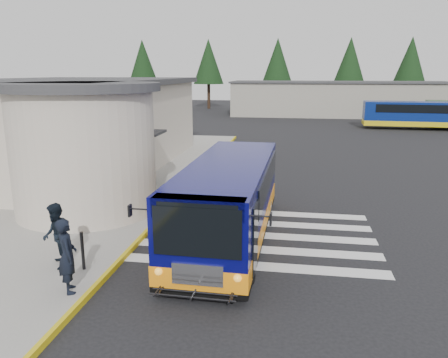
# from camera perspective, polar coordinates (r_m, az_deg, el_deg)

# --- Properties ---
(ground) EXTENTS (140.00, 140.00, 0.00)m
(ground) POSITION_cam_1_polar(r_m,az_deg,el_deg) (15.52, 5.98, -6.34)
(ground) COLOR black
(ground) RESTS_ON ground
(sidewalk) EXTENTS (10.00, 34.00, 0.15)m
(sidewalk) POSITION_cam_1_polar(r_m,az_deg,el_deg) (21.60, -17.91, -0.94)
(sidewalk) COLOR gray
(sidewalk) RESTS_ON ground
(curb_strip) EXTENTS (0.12, 34.00, 0.16)m
(curb_strip) POSITION_cam_1_polar(r_m,az_deg,el_deg) (19.87, -5.07, -1.55)
(curb_strip) COLOR gold
(curb_strip) RESTS_ON ground
(station_building) EXTENTS (12.70, 18.70, 4.80)m
(station_building) POSITION_cam_1_polar(r_m,az_deg,el_deg) (24.54, -19.15, 6.60)
(station_building) COLOR #BCB09F
(station_building) RESTS_ON ground
(crosswalk) EXTENTS (8.00, 5.35, 0.01)m
(crosswalk) POSITION_cam_1_polar(r_m,az_deg,el_deg) (14.80, 3.85, -7.29)
(crosswalk) COLOR silver
(crosswalk) RESTS_ON ground
(depot_building) EXTENTS (26.40, 8.40, 4.20)m
(depot_building) POSITION_cam_1_polar(r_m,az_deg,el_deg) (56.89, 14.72, 10.13)
(depot_building) COLOR gray
(depot_building) RESTS_ON ground
(tree_line) EXTENTS (58.40, 4.40, 10.00)m
(tree_line) POSITION_cam_1_polar(r_m,az_deg,el_deg) (64.81, 14.59, 14.67)
(tree_line) COLOR black
(tree_line) RESTS_ON ground
(transit_bus) EXTENTS (3.32, 9.17, 2.57)m
(transit_bus) POSITION_cam_1_polar(r_m,az_deg,el_deg) (13.95, 0.61, -3.27)
(transit_bus) COLOR #070752
(transit_bus) RESTS_ON ground
(pedestrian_a) EXTENTS (0.73, 0.80, 1.84)m
(pedestrian_a) POSITION_cam_1_polar(r_m,az_deg,el_deg) (11.19, -19.77, -9.40)
(pedestrian_a) COLOR black
(pedestrian_a) RESTS_ON sidewalk
(pedestrian_b) EXTENTS (1.04, 1.09, 1.78)m
(pedestrian_b) POSITION_cam_1_polar(r_m,az_deg,el_deg) (12.65, -21.06, -6.95)
(pedestrian_b) COLOR black
(pedestrian_b) RESTS_ON sidewalk
(bollard) EXTENTS (0.09, 0.09, 1.06)m
(bollard) POSITION_cam_1_polar(r_m,az_deg,el_deg) (12.40, -17.98, -8.90)
(bollard) COLOR black
(bollard) RESTS_ON sidewalk
(far_bus_a) EXTENTS (8.75, 2.88, 2.23)m
(far_bus_a) POSITION_cam_1_polar(r_m,az_deg,el_deg) (45.58, 23.19, 7.83)
(far_bus_a) COLOR navy
(far_bus_a) RESTS_ON ground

